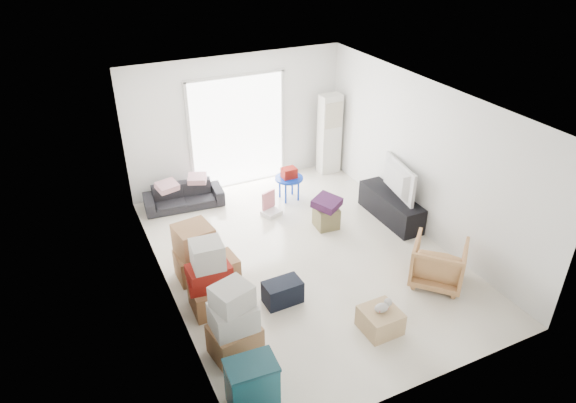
{
  "coord_description": "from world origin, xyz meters",
  "views": [
    {
      "loc": [
        -3.28,
        -6.22,
        5.03
      ],
      "look_at": [
        -0.21,
        0.2,
        1.0
      ],
      "focal_mm": 32.0,
      "sensor_mm": 36.0,
      "label": 1
    }
  ],
  "objects_px": {
    "armchair": "(439,261)",
    "storage_bins": "(252,385)",
    "tv_console": "(391,207)",
    "ac_tower": "(329,134)",
    "wood_crate": "(380,320)",
    "sofa": "(183,193)",
    "kids_table": "(289,177)",
    "television": "(392,192)",
    "ottoman": "(326,217)"
  },
  "relations": [
    {
      "from": "armchair",
      "to": "ottoman",
      "type": "distance_m",
      "value": 2.28
    },
    {
      "from": "sofa",
      "to": "armchair",
      "type": "xyz_separation_m",
      "value": [
        2.89,
        -3.98,
        0.1
      ]
    },
    {
      "from": "tv_console",
      "to": "storage_bins",
      "type": "distance_m",
      "value": 4.79
    },
    {
      "from": "wood_crate",
      "to": "armchair",
      "type": "bearing_deg",
      "value": 19.95
    },
    {
      "from": "storage_bins",
      "to": "kids_table",
      "type": "distance_m",
      "value": 4.97
    },
    {
      "from": "television",
      "to": "ottoman",
      "type": "distance_m",
      "value": 1.3
    },
    {
      "from": "television",
      "to": "wood_crate",
      "type": "xyz_separation_m",
      "value": [
        -1.86,
        -2.38,
        -0.41
      ]
    },
    {
      "from": "storage_bins",
      "to": "ottoman",
      "type": "bearing_deg",
      "value": 48.6
    },
    {
      "from": "sofa",
      "to": "television",
      "type": "bearing_deg",
      "value": -26.81
    },
    {
      "from": "tv_console",
      "to": "ottoman",
      "type": "relative_size",
      "value": 3.8
    },
    {
      "from": "ac_tower",
      "to": "ottoman",
      "type": "distance_m",
      "value": 2.41
    },
    {
      "from": "armchair",
      "to": "kids_table",
      "type": "xyz_separation_m",
      "value": [
        -0.91,
        3.37,
        0.09
      ]
    },
    {
      "from": "ac_tower",
      "to": "armchair",
      "type": "relative_size",
      "value": 2.21
    },
    {
      "from": "ac_tower",
      "to": "storage_bins",
      "type": "relative_size",
      "value": 2.65
    },
    {
      "from": "armchair",
      "to": "television",
      "type": "bearing_deg",
      "value": -57.23
    },
    {
      "from": "tv_console",
      "to": "wood_crate",
      "type": "distance_m",
      "value": 3.02
    },
    {
      "from": "ottoman",
      "to": "wood_crate",
      "type": "bearing_deg",
      "value": -103.59
    },
    {
      "from": "sofa",
      "to": "storage_bins",
      "type": "bearing_deg",
      "value": -90.97
    },
    {
      "from": "kids_table",
      "to": "wood_crate",
      "type": "height_order",
      "value": "kids_table"
    },
    {
      "from": "armchair",
      "to": "ottoman",
      "type": "relative_size",
      "value": 2.01
    },
    {
      "from": "sofa",
      "to": "armchair",
      "type": "relative_size",
      "value": 1.9
    },
    {
      "from": "tv_console",
      "to": "television",
      "type": "distance_m",
      "value": 0.32
    },
    {
      "from": "armchair",
      "to": "wood_crate",
      "type": "bearing_deg",
      "value": 66.61
    },
    {
      "from": "armchair",
      "to": "wood_crate",
      "type": "xyz_separation_m",
      "value": [
        -1.4,
        -0.51,
        -0.23
      ]
    },
    {
      "from": "armchair",
      "to": "tv_console",
      "type": "bearing_deg",
      "value": -57.23
    },
    {
      "from": "storage_bins",
      "to": "wood_crate",
      "type": "xyz_separation_m",
      "value": [
        2.04,
        0.4,
        -0.17
      ]
    },
    {
      "from": "ac_tower",
      "to": "television",
      "type": "relative_size",
      "value": 1.59
    },
    {
      "from": "armchair",
      "to": "storage_bins",
      "type": "height_order",
      "value": "armchair"
    },
    {
      "from": "ac_tower",
      "to": "tv_console",
      "type": "xyz_separation_m",
      "value": [
        0.05,
        -2.26,
        -0.63
      ]
    },
    {
      "from": "wood_crate",
      "to": "television",
      "type": "bearing_deg",
      "value": 51.98
    },
    {
      "from": "television",
      "to": "sofa",
      "type": "distance_m",
      "value": 3.97
    },
    {
      "from": "sofa",
      "to": "armchair",
      "type": "bearing_deg",
      "value": -48.62
    },
    {
      "from": "kids_table",
      "to": "tv_console",
      "type": "bearing_deg",
      "value": -47.47
    },
    {
      "from": "armchair",
      "to": "storage_bins",
      "type": "relative_size",
      "value": 1.2
    },
    {
      "from": "television",
      "to": "ottoman",
      "type": "xyz_separation_m",
      "value": [
        -1.22,
        0.27,
        -0.37
      ]
    },
    {
      "from": "tv_console",
      "to": "television",
      "type": "height_order",
      "value": "television"
    },
    {
      "from": "tv_console",
      "to": "wood_crate",
      "type": "xyz_separation_m",
      "value": [
        -1.86,
        -2.38,
        -0.08
      ]
    },
    {
      "from": "television",
      "to": "wood_crate",
      "type": "bearing_deg",
      "value": 151.71
    },
    {
      "from": "ac_tower",
      "to": "ottoman",
      "type": "relative_size",
      "value": 4.44
    },
    {
      "from": "wood_crate",
      "to": "ac_tower",
      "type": "bearing_deg",
      "value": 68.71
    },
    {
      "from": "television",
      "to": "kids_table",
      "type": "relative_size",
      "value": 1.62
    },
    {
      "from": "sofa",
      "to": "kids_table",
      "type": "distance_m",
      "value": 2.08
    },
    {
      "from": "television",
      "to": "ottoman",
      "type": "relative_size",
      "value": 2.8
    },
    {
      "from": "armchair",
      "to": "kids_table",
      "type": "distance_m",
      "value": 3.49
    },
    {
      "from": "television",
      "to": "wood_crate",
      "type": "relative_size",
      "value": 2.22
    },
    {
      "from": "sofa",
      "to": "storage_bins",
      "type": "xyz_separation_m",
      "value": [
        -0.55,
        -4.89,
        0.04
      ]
    },
    {
      "from": "sofa",
      "to": "kids_table",
      "type": "xyz_separation_m",
      "value": [
        1.97,
        -0.61,
        0.2
      ]
    },
    {
      "from": "television",
      "to": "armchair",
      "type": "relative_size",
      "value": 1.39
    },
    {
      "from": "ac_tower",
      "to": "wood_crate",
      "type": "bearing_deg",
      "value": -111.29
    },
    {
      "from": "tv_console",
      "to": "ottoman",
      "type": "bearing_deg",
      "value": 167.6
    }
  ]
}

